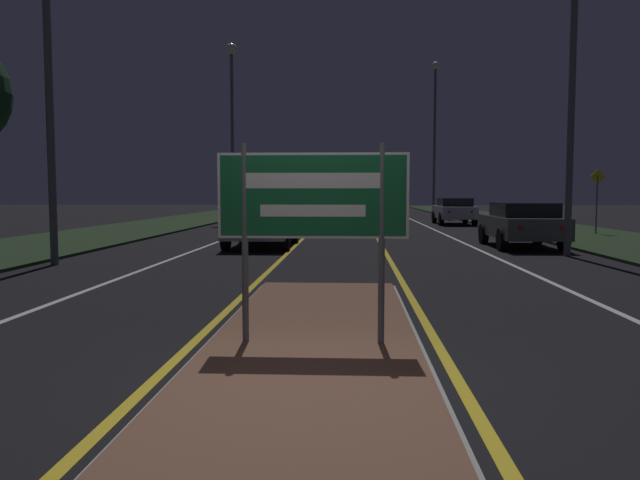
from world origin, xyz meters
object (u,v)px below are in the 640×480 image
object	(u,v)px
warning_sign	(597,195)
car_receding_0	(522,223)
streetlight_right_far	(435,120)
car_receding_1	(454,210)
car_approaching_0	(263,222)
highway_sign	(313,204)
streetlight_left_far	(232,98)
streetlight_right_near	(574,38)

from	to	relation	value
warning_sign	car_receding_0	bearing A→B (deg)	-128.15
streetlight_right_far	car_receding_1	xyz separation A→B (m)	(-0.29, -10.51, -5.92)
streetlight_right_far	car_approaching_0	world-z (taller)	streetlight_right_far
highway_sign	streetlight_left_far	world-z (taller)	streetlight_left_far
highway_sign	streetlight_left_far	size ratio (longest dim) A/B	0.21
highway_sign	streetlight_right_near	world-z (taller)	streetlight_right_near
car_receding_0	car_approaching_0	distance (m)	8.09
streetlight_right_near	car_receding_0	distance (m)	5.65
streetlight_right_near	streetlight_right_far	xyz separation A→B (m)	(-0.04, 27.07, 0.96)
highway_sign	car_receding_1	distance (m)	27.55
car_receding_0	warning_sign	xyz separation A→B (m)	(4.41, 5.62, 0.85)
highway_sign	streetlight_right_far	xyz separation A→B (m)	(6.15, 37.42, 5.10)
streetlight_right_far	car_receding_0	xyz separation A→B (m)	(-0.47, -24.44, -5.93)
streetlight_right_far	warning_sign	bearing A→B (deg)	-78.16
streetlight_left_far	car_receding_0	bearing A→B (deg)	-53.19
streetlight_left_far	car_approaching_0	size ratio (longest dim) A/B	2.16
highway_sign	car_receding_1	bearing A→B (deg)	77.71
car_receding_0	car_receding_1	world-z (taller)	car_receding_1
streetlight_right_near	car_receding_0	xyz separation A→B (m)	(-0.51, 2.63, -4.97)
highway_sign	car_approaching_0	world-z (taller)	highway_sign
streetlight_right_far	car_approaching_0	size ratio (longest dim) A/B	2.27
streetlight_right_near	car_receding_1	xyz separation A→B (m)	(-0.33, 16.55, -4.96)
highway_sign	streetlight_right_near	xyz separation A→B (m)	(6.19, 10.35, 4.14)
highway_sign	car_receding_0	bearing A→B (deg)	66.34
highway_sign	car_receding_0	size ratio (longest dim) A/B	0.51
streetlight_right_near	car_approaching_0	size ratio (longest dim) A/B	1.93
streetlight_right_far	car_receding_1	world-z (taller)	streetlight_right_far
streetlight_right_far	car_receding_0	bearing A→B (deg)	-91.10
car_receding_1	warning_sign	bearing A→B (deg)	-62.97
streetlight_left_far	car_receding_0	xyz separation A→B (m)	(12.13, -16.21, -6.33)
warning_sign	car_approaching_0	bearing A→B (deg)	-156.10
streetlight_right_far	streetlight_right_near	bearing A→B (deg)	-89.92
streetlight_left_far	streetlight_right_near	distance (m)	22.72
car_receding_1	car_approaching_0	distance (m)	16.13
streetlight_right_near	car_approaching_0	distance (m)	10.28
streetlight_right_near	car_receding_0	bearing A→B (deg)	100.89
car_receding_0	car_approaching_0	size ratio (longest dim) A/B	0.88
car_approaching_0	highway_sign	bearing A→B (deg)	-79.58
car_approaching_0	warning_sign	bearing A→B (deg)	23.90
highway_sign	warning_sign	distance (m)	21.17
streetlight_right_near	car_approaching_0	bearing A→B (deg)	162.52
streetlight_right_near	streetlight_right_far	distance (m)	27.08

